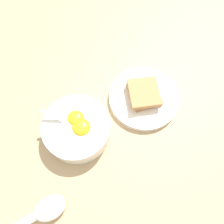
# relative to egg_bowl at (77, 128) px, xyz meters

# --- Properties ---
(ground_plane) EXTENTS (3.00, 3.00, 0.00)m
(ground_plane) POSITION_rel_egg_bowl_xyz_m (-0.07, -0.07, -0.03)
(ground_plane) COLOR tan
(egg_bowl) EXTENTS (0.16, 0.17, 0.08)m
(egg_bowl) POSITION_rel_egg_bowl_xyz_m (0.00, 0.00, 0.00)
(egg_bowl) COLOR white
(egg_bowl) RESTS_ON ground_plane
(toast_plate) EXTENTS (0.19, 0.19, 0.02)m
(toast_plate) POSITION_rel_egg_bowl_xyz_m (0.14, -0.14, -0.02)
(toast_plate) COLOR white
(toast_plate) RESTS_ON ground_plane
(toast_sandwich) EXTENTS (0.11, 0.11, 0.03)m
(toast_sandwich) POSITION_rel_egg_bowl_xyz_m (0.14, -0.14, 0.00)
(toast_sandwich) COLOR #9E7042
(toast_sandwich) RESTS_ON toast_plate
(soup_spoon) EXTENTS (0.12, 0.13, 0.03)m
(soup_spoon) POSITION_rel_egg_bowl_xyz_m (-0.19, 0.01, -0.01)
(soup_spoon) COLOR white
(soup_spoon) RESTS_ON ground_plane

